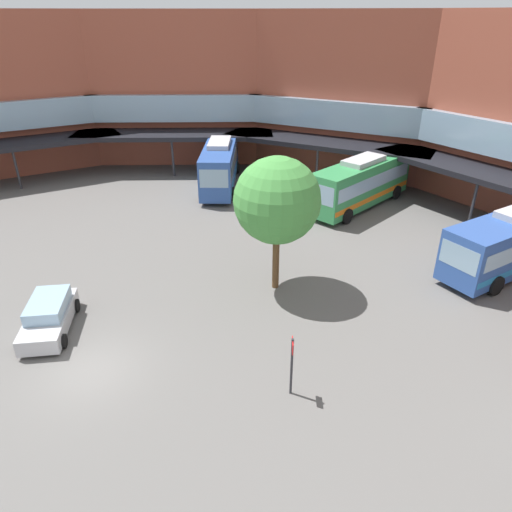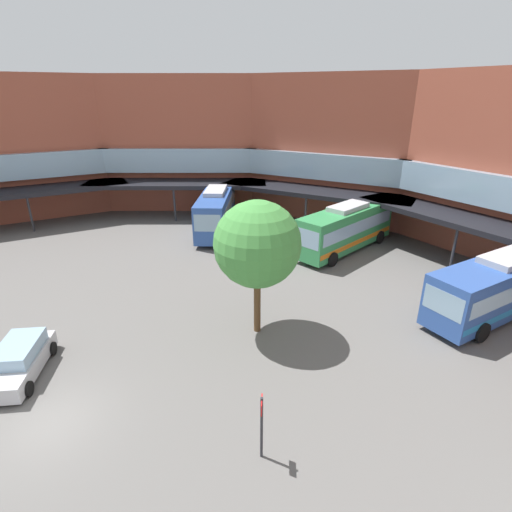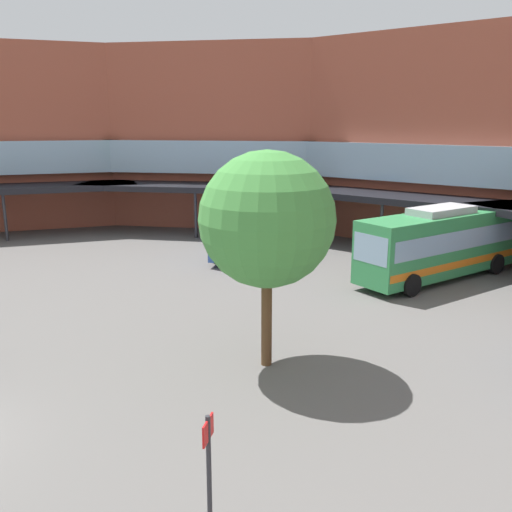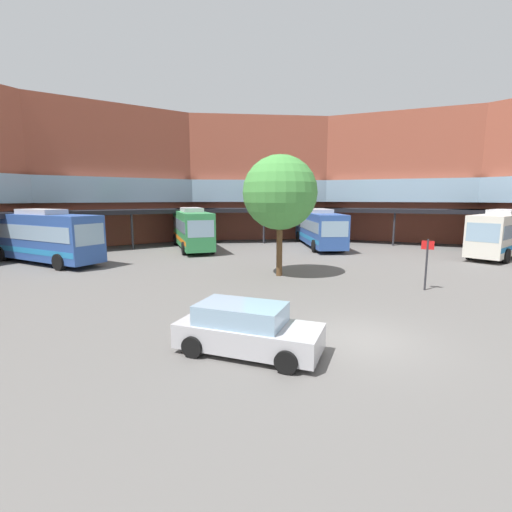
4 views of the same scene
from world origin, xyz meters
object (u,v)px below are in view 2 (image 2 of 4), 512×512
(bus_0, at_px, (346,228))
(plaza_tree, at_px, (257,245))
(bus_1, at_px, (216,210))
(parked_car, at_px, (19,360))
(bus_2, at_px, (505,283))
(stop_sign_post, at_px, (262,422))

(bus_0, xyz_separation_m, plaza_tree, (-0.65, -13.88, 3.08))
(bus_1, height_order, parked_car, bus_1)
(bus_2, xyz_separation_m, stop_sign_post, (-7.62, -15.67, -0.24))
(plaza_tree, bearing_deg, parked_car, -133.11)
(bus_0, distance_m, stop_sign_post, 21.23)
(bus_2, bearing_deg, stop_sign_post, 5.00)
(bus_0, relative_size, stop_sign_post, 3.94)
(bus_1, distance_m, parked_car, 21.84)
(bus_2, relative_size, plaza_tree, 1.54)
(parked_car, bearing_deg, bus_1, 154.50)
(parked_car, relative_size, stop_sign_post, 1.75)
(bus_1, bearing_deg, bus_2, 52.72)
(parked_car, bearing_deg, plaza_tree, 102.04)
(bus_0, distance_m, plaza_tree, 14.23)
(plaza_tree, relative_size, stop_sign_post, 2.73)
(bus_0, relative_size, plaza_tree, 1.44)
(bus_0, xyz_separation_m, parked_car, (-8.47, -22.23, -1.19))
(bus_2, height_order, stop_sign_post, bus_2)
(bus_1, xyz_separation_m, bus_2, (22.96, -4.59, -0.13))
(bus_2, bearing_deg, parked_car, -17.99)
(bus_0, distance_m, parked_car, 23.81)
(bus_0, xyz_separation_m, stop_sign_post, (3.33, -20.97, -0.31))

